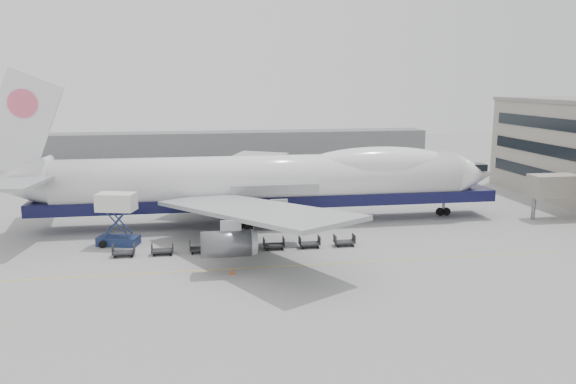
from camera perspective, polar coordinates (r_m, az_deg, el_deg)
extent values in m
plane|color=gray|center=(62.45, -1.11, -5.81)|extent=(260.00, 260.00, 0.00)
cube|color=gold|center=(56.80, -0.22, -7.54)|extent=(60.00, 0.15, 0.01)
cube|color=gray|center=(83.97, 26.12, 0.60)|extent=(9.00, 3.00, 3.00)
cylinder|color=slate|center=(82.28, 23.67, -1.53)|extent=(0.50, 0.50, 3.00)
cube|color=slate|center=(129.97, -9.99, 4.46)|extent=(110.00, 8.00, 7.00)
cylinder|color=white|center=(72.72, -2.49, 1.22)|extent=(52.00, 6.40, 6.40)
cube|color=#0E0F36|center=(73.33, -1.70, -0.72)|extent=(60.00, 5.76, 1.50)
cone|color=white|center=(81.40, 18.23, 1.74)|extent=(6.00, 6.40, 6.40)
cone|color=white|center=(75.38, -26.18, 0.90)|extent=(9.00, 6.40, 6.40)
ellipsoid|color=white|center=(75.88, 9.29, 2.85)|extent=(20.67, 5.78, 4.56)
cube|color=white|center=(74.17, -25.52, 6.19)|extent=(10.52, 0.50, 13.56)
cylinder|color=#EF5C7E|center=(73.91, -25.31, 8.14)|extent=(3.40, 0.30, 3.40)
cube|color=#9EA0A3|center=(58.60, -3.71, -1.80)|extent=(20.35, 26.74, 2.26)
cube|color=#9EA0A3|center=(86.58, -5.60, 2.37)|extent=(20.35, 26.74, 2.26)
cylinder|color=#595B60|center=(91.45, -7.65, 1.40)|extent=(4.80, 2.60, 2.60)
cylinder|color=#595B60|center=(83.00, -3.31, 0.49)|extent=(4.80, 2.60, 2.60)
cylinder|color=#595B60|center=(63.59, -1.38, -2.79)|extent=(4.80, 2.60, 2.60)
cylinder|color=#595B60|center=(54.38, -6.34, -5.27)|extent=(4.80, 2.60, 2.60)
cylinder|color=slate|center=(80.45, 15.51, -1.44)|extent=(0.36, 0.36, 2.50)
cylinder|color=black|center=(80.60, 15.49, -1.93)|extent=(1.10, 0.45, 1.10)
cylinder|color=slate|center=(70.42, -4.59, -2.83)|extent=(0.36, 0.36, 2.50)
cylinder|color=black|center=(70.59, -4.58, -3.38)|extent=(1.10, 0.45, 1.10)
cylinder|color=slate|center=(76.24, -4.97, -1.76)|extent=(0.36, 0.36, 2.50)
cylinder|color=black|center=(76.40, -4.96, -2.27)|extent=(1.10, 0.45, 1.10)
cube|color=navy|center=(66.65, -16.83, -4.76)|extent=(4.92, 3.26, 0.99)
cube|color=silver|center=(65.60, -17.05, -0.97)|extent=(4.62, 3.34, 1.99)
cube|color=navy|center=(65.12, -17.06, -3.04)|extent=(3.15, 0.95, 3.57)
cube|color=navy|center=(67.03, -16.84, -2.63)|extent=(3.15, 0.95, 3.57)
cube|color=slate|center=(67.00, -16.90, -0.71)|extent=(2.37, 1.61, 0.15)
cylinder|color=black|center=(66.05, -18.33, -5.07)|extent=(0.81, 0.32, 0.81)
cylinder|color=black|center=(67.77, -18.10, -4.65)|extent=(0.81, 0.32, 0.81)
cylinder|color=black|center=(65.61, -15.52, -5.02)|extent=(0.81, 0.32, 0.81)
cylinder|color=black|center=(67.34, -15.36, -4.60)|extent=(0.81, 0.32, 0.81)
cone|color=#E1510B|center=(54.72, -5.71, -8.05)|extent=(0.34, 0.34, 0.54)
cube|color=#E1510B|center=(54.80, -5.70, -8.30)|extent=(0.36, 0.36, 0.03)
cube|color=#2D2D30|center=(62.22, -16.35, -5.90)|extent=(2.30, 1.35, 0.18)
cube|color=#2D2D30|center=(62.25, -17.38, -5.57)|extent=(0.08, 1.35, 0.90)
cube|color=#2D2D30|center=(61.97, -15.35, -5.53)|extent=(0.08, 1.35, 0.90)
cylinder|color=black|center=(61.90, -17.18, -6.33)|extent=(0.30, 0.12, 0.30)
cylinder|color=black|center=(62.94, -17.05, -6.03)|extent=(0.30, 0.12, 0.30)
cylinder|color=black|center=(61.68, -15.60, -6.30)|extent=(0.30, 0.12, 0.30)
cylinder|color=black|center=(62.72, -15.50, -6.01)|extent=(0.30, 0.12, 0.30)
cube|color=#2D2D30|center=(61.84, -12.63, -5.82)|extent=(2.30, 1.35, 0.18)
cube|color=#2D2D30|center=(61.80, -13.67, -5.49)|extent=(0.08, 1.35, 0.90)
cube|color=#2D2D30|center=(61.66, -11.63, -5.44)|extent=(0.08, 1.35, 0.90)
cylinder|color=black|center=(61.46, -13.45, -6.26)|extent=(0.30, 0.12, 0.30)
cylinder|color=black|center=(62.51, -13.38, -5.96)|extent=(0.30, 0.12, 0.30)
cylinder|color=black|center=(61.35, -11.85, -6.22)|extent=(0.30, 0.12, 0.30)
cylinder|color=black|center=(62.40, -11.81, -5.92)|extent=(0.30, 0.12, 0.30)
cube|color=#2D2D30|center=(61.71, -8.89, -5.72)|extent=(2.30, 1.35, 0.18)
cube|color=#2D2D30|center=(61.61, -9.93, -5.39)|extent=(0.08, 1.35, 0.90)
cube|color=#2D2D30|center=(61.61, -7.88, -5.33)|extent=(0.08, 1.35, 0.90)
cylinder|color=black|center=(61.28, -9.68, -6.16)|extent=(0.30, 0.12, 0.30)
cylinder|color=black|center=(62.33, -9.68, -5.86)|extent=(0.30, 0.12, 0.30)
cylinder|color=black|center=(61.28, -8.08, -6.11)|extent=(0.30, 0.12, 0.30)
cylinder|color=black|center=(62.34, -8.11, -5.81)|extent=(0.30, 0.12, 0.30)
cube|color=#2D2D30|center=(61.86, -5.15, -5.59)|extent=(2.30, 1.35, 0.18)
cube|color=#2D2D30|center=(61.68, -6.18, -5.27)|extent=(0.08, 1.35, 0.90)
cube|color=#2D2D30|center=(61.83, -4.14, -5.19)|extent=(0.08, 1.35, 0.90)
cylinder|color=black|center=(61.37, -5.91, -6.03)|extent=(0.30, 0.12, 0.30)
cylinder|color=black|center=(62.42, -5.97, -5.73)|extent=(0.30, 0.12, 0.30)
cylinder|color=black|center=(61.48, -4.32, -5.97)|extent=(0.30, 0.12, 0.30)
cylinder|color=black|center=(62.53, -4.41, -5.67)|extent=(0.30, 0.12, 0.30)
cube|color=#2D2D30|center=(62.25, -1.45, -5.43)|extent=(2.30, 1.35, 0.18)
cube|color=#2D2D30|center=(62.01, -2.46, -5.12)|extent=(0.08, 1.35, 0.90)
cube|color=#2D2D30|center=(62.30, -0.44, -5.03)|extent=(0.08, 1.35, 0.90)
cylinder|color=black|center=(61.71, -2.16, -5.88)|extent=(0.30, 0.12, 0.30)
cylinder|color=black|center=(62.76, -2.29, -5.59)|extent=(0.30, 0.12, 0.30)
cylinder|color=black|center=(61.94, -0.59, -5.81)|extent=(0.30, 0.12, 0.30)
cylinder|color=black|center=(62.98, -0.75, -5.52)|extent=(0.30, 0.12, 0.30)
cube|color=#2D2D30|center=(62.91, 2.19, -5.26)|extent=(2.30, 1.35, 0.18)
cube|color=#2D2D30|center=(62.59, 1.20, -4.96)|extent=(0.08, 1.35, 0.90)
cube|color=#2D2D30|center=(63.02, 3.18, -4.86)|extent=(0.08, 1.35, 0.90)
cylinder|color=black|center=(62.32, 1.52, -5.70)|extent=(0.30, 0.12, 0.30)
cylinder|color=black|center=(63.35, 1.33, -5.42)|extent=(0.30, 0.12, 0.30)
cylinder|color=black|center=(62.65, 3.06, -5.62)|extent=(0.30, 0.12, 0.30)
cylinder|color=black|center=(63.68, 2.84, -5.34)|extent=(0.30, 0.12, 0.30)
cube|color=#2D2D30|center=(63.81, 5.74, -5.07)|extent=(2.30, 1.35, 0.18)
cube|color=#2D2D30|center=(63.43, 4.79, -4.78)|extent=(0.08, 1.35, 0.90)
cube|color=#2D2D30|center=(63.99, 6.70, -4.67)|extent=(0.08, 1.35, 0.90)
cylinder|color=black|center=(63.17, 5.12, -5.51)|extent=(0.30, 0.12, 0.30)
cylinder|color=black|center=(64.19, 4.87, -5.24)|extent=(0.30, 0.12, 0.30)
cylinder|color=black|center=(63.61, 6.61, -5.42)|extent=(0.30, 0.12, 0.30)
cylinder|color=black|center=(64.62, 6.34, -5.15)|extent=(0.30, 0.12, 0.30)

